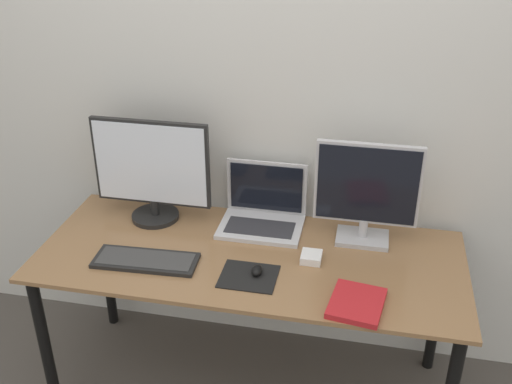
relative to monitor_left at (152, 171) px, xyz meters
The scene contains 10 objects.
wall_back 0.60m from the monitor_left, 24.58° to the left, with size 7.00×0.05×2.50m.
desk 0.60m from the monitor_left, 23.19° to the right, with size 1.69×0.70×0.71m.
monitor_left is the anchor object (origin of this frame).
monitor_right 0.90m from the monitor_left, ahead, with size 0.42×0.15×0.43m.
laptop 0.50m from the monitor_left, ahead, with size 0.35×0.26×0.26m.
keyboard 0.41m from the monitor_left, 76.08° to the right, with size 0.41×0.17×0.02m.
mousepad 0.65m from the monitor_left, 35.21° to the right, with size 0.21×0.18×0.00m.
mouse 0.66m from the monitor_left, 32.34° to the right, with size 0.04×0.07×0.03m.
book 1.03m from the monitor_left, 26.04° to the right, with size 0.21×0.24×0.02m.
power_brick 0.77m from the monitor_left, 15.19° to the right, with size 0.08×0.09×0.03m.
Camera 1 is at (0.43, -1.60, 2.04)m, focal length 42.00 mm.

